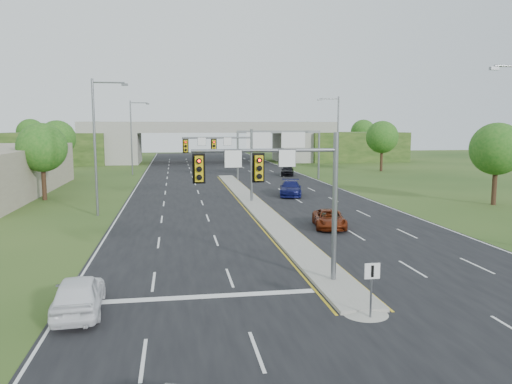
{
  "coord_description": "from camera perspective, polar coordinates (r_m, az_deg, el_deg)",
  "views": [
    {
      "loc": [
        -7.2,
        -21.66,
        7.27
      ],
      "look_at": [
        -2.0,
        10.16,
        3.0
      ],
      "focal_mm": 35.0,
      "sensor_mm": 36.0,
      "label": 1
    }
  ],
  "objects": [
    {
      "name": "car_far_c",
      "position": [
        73.94,
        3.61,
        2.5
      ],
      "size": [
        2.87,
        4.82,
        1.54
      ],
      "primitive_type": "imported",
      "rotation": [
        0.0,
        0.0,
        -0.25
      ],
      "color": "black",
      "rests_on": "road"
    },
    {
      "name": "median",
      "position": [
        45.8,
        -0.12,
        -1.46
      ],
      "size": [
        2.0,
        54.0,
        0.16
      ],
      "primitive_type": "cube",
      "color": "gray",
      "rests_on": "road"
    },
    {
      "name": "ground",
      "position": [
        23.95,
        8.81,
        -10.21
      ],
      "size": [
        240.0,
        240.0,
        0.0
      ],
      "primitive_type": "plane",
      "color": "#223F16",
      "rests_on": "ground"
    },
    {
      "name": "tree_l_near",
      "position": [
        53.26,
        -23.26,
        4.68
      ],
      "size": [
        4.8,
        4.8,
        7.6
      ],
      "color": "#382316",
      "rests_on": "ground"
    },
    {
      "name": "sign_gantry",
      "position": [
        68.04,
        2.51,
        5.82
      ],
      "size": [
        11.58,
        0.44,
        6.67
      ],
      "color": "slate",
      "rests_on": "ground"
    },
    {
      "name": "signal_mast_near",
      "position": [
        22.29,
        3.57,
        0.98
      ],
      "size": [
        6.62,
        0.6,
        7.0
      ],
      "color": "slate",
      "rests_on": "ground"
    },
    {
      "name": "car_far_a",
      "position": [
        36.24,
        8.38,
        -3.05
      ],
      "size": [
        2.9,
        4.89,
        1.27
      ],
      "primitive_type": "imported",
      "rotation": [
        0.0,
        0.0,
        -0.18
      ],
      "color": "#5E1D09",
      "rests_on": "road"
    },
    {
      "name": "signal_mast_far",
      "position": [
        46.91,
        -3.24,
        4.42
      ],
      "size": [
        6.62,
        0.6,
        7.0
      ],
      "color": "slate",
      "rests_on": "ground"
    },
    {
      "name": "lightpole_l_far",
      "position": [
        76.91,
        -13.92,
        6.45
      ],
      "size": [
        2.85,
        0.25,
        11.0
      ],
      "color": "slate",
      "rests_on": "ground"
    },
    {
      "name": "keep_right_sign",
      "position": [
        19.45,
        13.09,
        -9.86
      ],
      "size": [
        0.6,
        0.13,
        2.2
      ],
      "color": "slate",
      "rests_on": "ground"
    },
    {
      "name": "tree_l_mid",
      "position": [
        78.5,
        -21.75,
        5.72
      ],
      "size": [
        5.2,
        5.2,
        8.12
      ],
      "color": "#382316",
      "rests_on": "ground"
    },
    {
      "name": "median_nose",
      "position": [
        20.37,
        12.39,
        -13.24
      ],
      "size": [
        2.0,
        2.0,
        0.16
      ],
      "primitive_type": "cone",
      "color": "gray",
      "rests_on": "road"
    },
    {
      "name": "lane_markings",
      "position": [
        51.51,
        -1.83,
        -0.55
      ],
      "size": [
        23.72,
        160.0,
        0.01
      ],
      "color": "gold",
      "rests_on": "road"
    },
    {
      "name": "car_white",
      "position": [
        20.97,
        -19.61,
        -10.91
      ],
      "size": [
        2.1,
        4.6,
        1.53
      ],
      "primitive_type": "imported",
      "rotation": [
        0.0,
        0.0,
        3.21
      ],
      "color": "white",
      "rests_on": "road"
    },
    {
      "name": "tree_back_d",
      "position": [
        124.18,
        12.15,
        6.71
      ],
      "size": [
        6.0,
        6.0,
        8.85
      ],
      "color": "#382316",
      "rests_on": "ground"
    },
    {
      "name": "tree_r_mid",
      "position": [
        83.56,
        14.22,
        6.1
      ],
      "size": [
        5.2,
        5.2,
        8.12
      ],
      "color": "#382316",
      "rests_on": "ground"
    },
    {
      "name": "car_far_b",
      "position": [
        52.38,
        3.97,
        0.43
      ],
      "size": [
        3.37,
        5.77,
        1.57
      ],
      "primitive_type": "imported",
      "rotation": [
        0.0,
        0.0,
        -0.23
      ],
      "color": "#0C104A",
      "rests_on": "road"
    },
    {
      "name": "road",
      "position": [
        57.57,
        -2.02,
        0.29
      ],
      "size": [
        24.0,
        160.0,
        0.02
      ],
      "primitive_type": "cube",
      "color": "black",
      "rests_on": "ground"
    },
    {
      "name": "lightpole_r_far",
      "position": [
        64.98,
        9.16,
        6.42
      ],
      "size": [
        2.85,
        0.25,
        11.0
      ],
      "color": "slate",
      "rests_on": "ground"
    },
    {
      "name": "tree_r_near",
      "position": [
        50.91,
        25.81,
        4.44
      ],
      "size": [
        4.8,
        4.8,
        7.6
      ],
      "color": "#382316",
      "rests_on": "ground"
    },
    {
      "name": "tree_back_c",
      "position": [
        119.8,
        5.86,
        6.66
      ],
      "size": [
        5.6,
        5.6,
        8.32
      ],
      "color": "#382316",
      "rests_on": "ground"
    },
    {
      "name": "overpass",
      "position": [
        101.98,
        -5.25,
        5.42
      ],
      "size": [
        80.0,
        14.0,
        8.1
      ],
      "color": "gray",
      "rests_on": "ground"
    },
    {
      "name": "tree_back_a",
      "position": [
        119.7,
        -24.34,
        6.19
      ],
      "size": [
        6.0,
        6.0,
        8.85
      ],
      "color": "#382316",
      "rests_on": "ground"
    },
    {
      "name": "tree_back_b",
      "position": [
        116.89,
        -17.65,
        6.32
      ],
      "size": [
        5.6,
        5.6,
        8.32
      ],
      "color": "#382316",
      "rests_on": "ground"
    },
    {
      "name": "lightpole_l_mid",
      "position": [
        42.12,
        -17.69,
        5.6
      ],
      "size": [
        2.85,
        0.25,
        11.0
      ],
      "color": "slate",
      "rests_on": "ground"
    }
  ]
}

